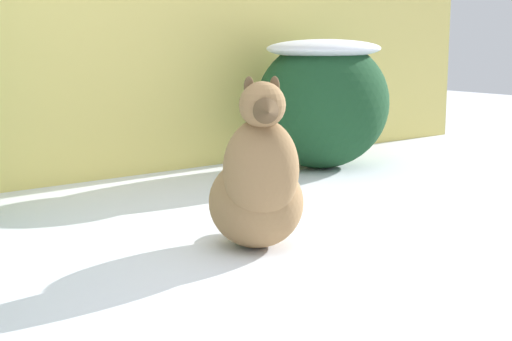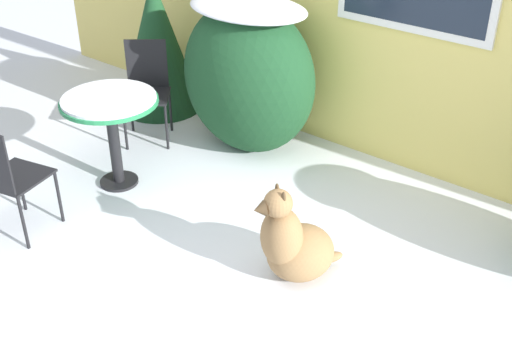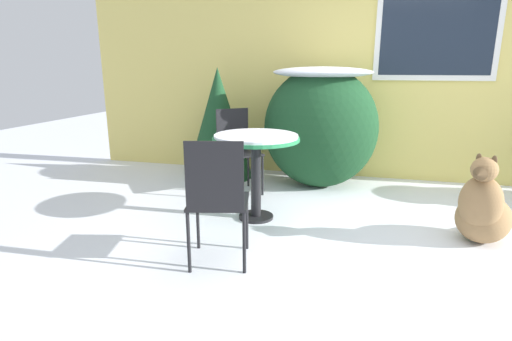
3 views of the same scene
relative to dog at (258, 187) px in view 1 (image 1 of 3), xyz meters
name	(u,v)px [view 1 (image 1 of 3)]	position (x,y,z in m)	size (l,w,h in m)	color
ground_plane	(220,298)	(-0.48, -0.39, -0.27)	(16.00, 16.00, 0.00)	white
shrub_middle	(324,99)	(1.56, 1.25, 0.19)	(0.97, 0.75, 0.84)	#194223
dog	(258,187)	(0.00, 0.00, 0.00)	(0.57, 0.61, 0.73)	#937047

